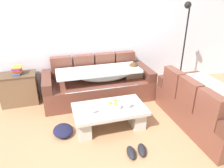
# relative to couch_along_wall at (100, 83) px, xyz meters

# --- Properties ---
(ground_plane) EXTENTS (14.00, 14.00, 0.00)m
(ground_plane) POSITION_rel_couch_along_wall_xyz_m (0.07, -1.62, -0.33)
(ground_plane) COLOR #A77A54
(back_wall) EXTENTS (9.00, 0.10, 2.70)m
(back_wall) POSITION_rel_couch_along_wall_xyz_m (0.07, 0.53, 1.02)
(back_wall) COLOR white
(back_wall) RESTS_ON ground_plane
(couch_along_wall) EXTENTS (2.25, 0.92, 0.88)m
(couch_along_wall) POSITION_rel_couch_along_wall_xyz_m (0.00, 0.00, 0.00)
(couch_along_wall) COLOR brown
(couch_along_wall) RESTS_ON ground_plane
(couch_near_window) EXTENTS (0.92, 1.82, 0.88)m
(couch_near_window) POSITION_rel_couch_along_wall_xyz_m (1.50, -1.47, 0.00)
(couch_near_window) COLOR brown
(couch_near_window) RESTS_ON ground_plane
(coffee_table) EXTENTS (1.20, 0.68, 0.38)m
(coffee_table) POSITION_rel_couch_along_wall_xyz_m (-0.09, -1.10, -0.09)
(coffee_table) COLOR beige
(coffee_table) RESTS_ON ground_plane
(fruit_bowl) EXTENTS (0.28, 0.28, 0.10)m
(fruit_bowl) POSITION_rel_couch_along_wall_xyz_m (-0.01, -1.10, 0.09)
(fruit_bowl) COLOR silver
(fruit_bowl) RESTS_ON coffee_table
(wine_glass_near_left) EXTENTS (0.07, 0.07, 0.17)m
(wine_glass_near_left) POSITION_rel_couch_along_wall_xyz_m (-0.41, -1.22, 0.16)
(wine_glass_near_left) COLOR silver
(wine_glass_near_left) RESTS_ON coffee_table
(wine_glass_near_right) EXTENTS (0.07, 0.07, 0.17)m
(wine_glass_near_right) POSITION_rel_couch_along_wall_xyz_m (0.20, -1.22, 0.16)
(wine_glass_near_right) COLOR silver
(wine_glass_near_right) RESTS_ON coffee_table
(open_magazine) EXTENTS (0.31, 0.25, 0.01)m
(open_magazine) POSITION_rel_couch_along_wall_xyz_m (0.22, -1.04, 0.05)
(open_magazine) COLOR white
(open_magazine) RESTS_ON coffee_table
(side_cabinet) EXTENTS (0.72, 0.44, 0.64)m
(side_cabinet) POSITION_rel_couch_along_wall_xyz_m (-1.63, 0.23, -0.01)
(side_cabinet) COLOR brown
(side_cabinet) RESTS_ON ground_plane
(book_stack_on_cabinet) EXTENTS (0.19, 0.22, 0.16)m
(book_stack_on_cabinet) POSITION_rel_couch_along_wall_xyz_m (-1.59, 0.23, 0.39)
(book_stack_on_cabinet) COLOR #2D569E
(book_stack_on_cabinet) RESTS_ON side_cabinet
(floor_lamp) EXTENTS (0.33, 0.31, 1.95)m
(floor_lamp) POSITION_rel_couch_along_wall_xyz_m (1.90, -0.06, 0.78)
(floor_lamp) COLOR black
(floor_lamp) RESTS_ON ground_plane
(pair_of_shoes) EXTENTS (0.34, 0.30, 0.09)m
(pair_of_shoes) POSITION_rel_couch_along_wall_xyz_m (0.11, -1.84, -0.29)
(pair_of_shoes) COLOR black
(pair_of_shoes) RESTS_ON ground_plane
(crumpled_garment) EXTENTS (0.35, 0.43, 0.12)m
(crumpled_garment) POSITION_rel_couch_along_wall_xyz_m (-0.87, -1.07, -0.27)
(crumpled_garment) COLOR #191933
(crumpled_garment) RESTS_ON ground_plane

